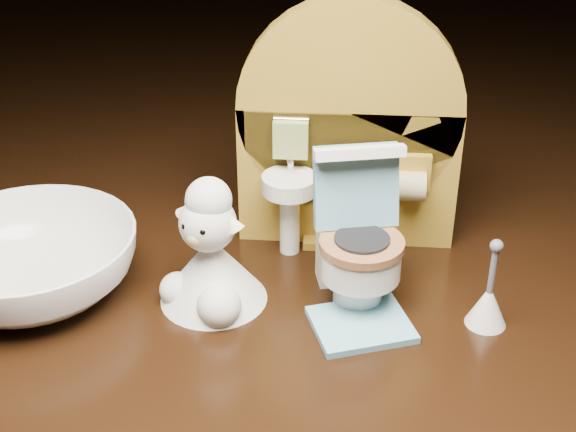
% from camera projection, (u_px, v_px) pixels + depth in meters
% --- Properties ---
extents(backdrop_panel, '(0.13, 0.05, 0.15)m').
position_uv_depth(backdrop_panel, '(347.00, 141.00, 0.47)').
color(backdrop_panel, olive).
rests_on(backdrop_panel, ground).
extents(toy_toilet, '(0.05, 0.06, 0.09)m').
position_uv_depth(toy_toilet, '(357.00, 244.00, 0.43)').
color(toy_toilet, white).
rests_on(toy_toilet, ground).
extents(bath_mat, '(0.06, 0.06, 0.00)m').
position_uv_depth(bath_mat, '(361.00, 325.00, 0.42)').
color(bath_mat, '#67A7C0').
rests_on(bath_mat, ground).
extents(toilet_brush, '(0.02, 0.02, 0.05)m').
position_uv_depth(toilet_brush, '(488.00, 302.00, 0.42)').
color(toilet_brush, white).
rests_on(toilet_brush, ground).
extents(plush_lamb, '(0.06, 0.06, 0.08)m').
position_uv_depth(plush_lamb, '(210.00, 260.00, 0.43)').
color(plush_lamb, white).
rests_on(plush_lamb, ground).
extents(ceramic_bowl, '(0.12, 0.12, 0.04)m').
position_uv_depth(ceramic_bowl, '(31.00, 263.00, 0.44)').
color(ceramic_bowl, white).
rests_on(ceramic_bowl, ground).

